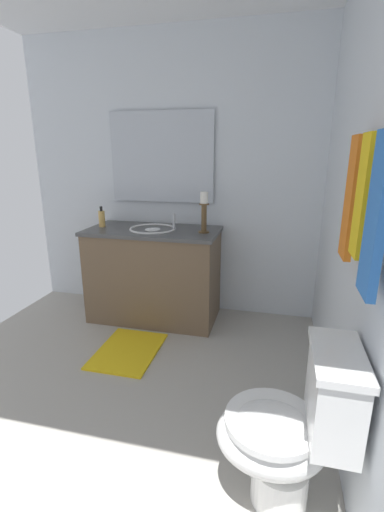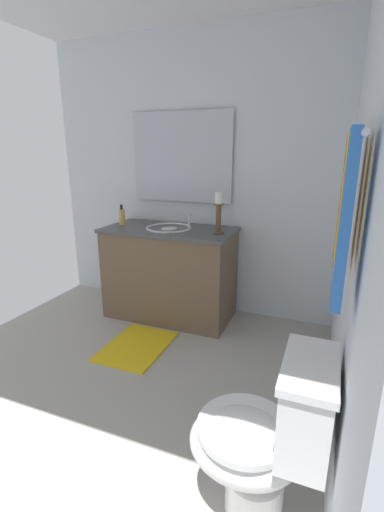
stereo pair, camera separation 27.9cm
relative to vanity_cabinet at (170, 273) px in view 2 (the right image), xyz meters
The scene contains 14 objects.
floor 1.04m from the vanity_cabinet, ahead, with size 2.54×2.70×0.02m, color #B2ADA3.
wall_back 1.89m from the vanity_cabinet, 56.32° to the left, with size 2.54×0.04×2.45m, color silver.
wall_left 0.88m from the vanity_cabinet, 168.50° to the left, with size 0.04×2.70×2.45m, color silver.
vanity_cabinet is the anchor object (origin of this frame).
sink_basin 0.37m from the vanity_cabinet, 90.00° to the left, with size 0.40×0.40×0.24m.
mirror 1.03m from the vanity_cabinet, behind, with size 0.02×0.94×0.78m, color silver.
candle_holder_tall 0.74m from the vanity_cabinet, 87.52° to the left, with size 0.09×0.09×0.33m.
soap_bottle 0.67m from the vanity_cabinet, 89.60° to the right, with size 0.06×0.06×0.18m.
toilet 1.94m from the vanity_cabinet, 35.79° to the left, with size 0.39×0.54×0.75m.
towel_bar 2.22m from the vanity_cabinet, 44.67° to the left, with size 0.02×0.02×0.67m, color silver.
towel_near_vanity 1.96m from the vanity_cabinet, 49.34° to the left, with size 0.16×0.03×0.53m, color orange.
towel_center 2.11m from the vanity_cabinet, 44.29° to the left, with size 0.14×0.03×0.46m, color yellow.
towel_near_corner 2.25m from the vanity_cabinet, 40.01° to the left, with size 0.16×0.03×0.53m, color blue.
bath_mat 0.74m from the vanity_cabinet, ahead, with size 0.60×0.44×0.02m, color yellow.
Camera 2 is at (1.79, 1.24, 1.46)m, focal length 24.97 mm.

